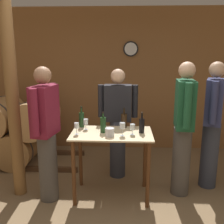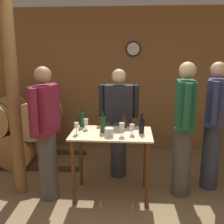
{
  "view_description": "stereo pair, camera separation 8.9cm",
  "coord_description": "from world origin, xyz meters",
  "px_view_note": "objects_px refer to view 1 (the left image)",
  "views": [
    {
      "loc": [
        0.14,
        -2.34,
        1.92
      ],
      "look_at": [
        -0.02,
        0.96,
        1.14
      ],
      "focal_mm": 42.0,
      "sensor_mm": 36.0,
      "label": 1
    },
    {
      "loc": [
        0.22,
        -2.34,
        1.92
      ],
      "look_at": [
        -0.02,
        0.96,
        1.14
      ],
      "focal_mm": 42.0,
      "sensor_mm": 36.0,
      "label": 2
    }
  ],
  "objects_px": {
    "wine_glass_near_left": "(77,126)",
    "person_visitor_with_scarf": "(212,123)",
    "wine_bottle_right": "(142,125)",
    "ice_bucket": "(110,132)",
    "wine_glass_near_center": "(86,122)",
    "wooden_post": "(12,96)",
    "wine_glass_far_side": "(132,127)",
    "person_visitor_near_door": "(118,122)",
    "person_visitor_bearded": "(46,132)",
    "wine_bottle_center": "(124,120)",
    "wine_bottle_far_left": "(82,119)",
    "wine_glass_near_right": "(122,126)",
    "person_host": "(183,127)",
    "wine_bottle_left": "(103,124)"
  },
  "relations": [
    {
      "from": "wine_bottle_center",
      "to": "wine_bottle_right",
      "type": "relative_size",
      "value": 1.0
    },
    {
      "from": "person_visitor_near_door",
      "to": "wine_bottle_right",
      "type": "bearing_deg",
      "value": -60.39
    },
    {
      "from": "wine_bottle_right",
      "to": "person_visitor_near_door",
      "type": "bearing_deg",
      "value": 119.61
    },
    {
      "from": "person_host",
      "to": "person_visitor_near_door",
      "type": "bearing_deg",
      "value": 151.0
    },
    {
      "from": "wine_bottle_left",
      "to": "person_host",
      "type": "xyz_separation_m",
      "value": [
        1.04,
        0.09,
        -0.05
      ]
    },
    {
      "from": "wine_glass_near_right",
      "to": "person_visitor_bearded",
      "type": "height_order",
      "value": "person_visitor_bearded"
    },
    {
      "from": "wine_bottle_right",
      "to": "person_visitor_bearded",
      "type": "height_order",
      "value": "person_visitor_bearded"
    },
    {
      "from": "wooden_post",
      "to": "person_host",
      "type": "relative_size",
      "value": 1.51
    },
    {
      "from": "wine_bottle_left",
      "to": "wine_bottle_far_left",
      "type": "bearing_deg",
      "value": 143.39
    },
    {
      "from": "wine_glass_far_side",
      "to": "person_visitor_near_door",
      "type": "distance_m",
      "value": 0.69
    },
    {
      "from": "wine_glass_near_right",
      "to": "wine_glass_near_left",
      "type": "bearing_deg",
      "value": 177.1
    },
    {
      "from": "wine_glass_near_center",
      "to": "ice_bucket",
      "type": "xyz_separation_m",
      "value": [
        0.33,
        -0.27,
        -0.05
      ]
    },
    {
      "from": "person_visitor_near_door",
      "to": "person_visitor_bearded",
      "type": "bearing_deg",
      "value": -141.25
    },
    {
      "from": "wine_bottle_far_left",
      "to": "wine_bottle_center",
      "type": "relative_size",
      "value": 1.06
    },
    {
      "from": "wine_glass_near_left",
      "to": "wine_glass_near_center",
      "type": "height_order",
      "value": "wine_glass_near_left"
    },
    {
      "from": "wooden_post",
      "to": "wine_glass_near_left",
      "type": "bearing_deg",
      "value": -5.88
    },
    {
      "from": "wooden_post",
      "to": "wine_glass_far_side",
      "type": "xyz_separation_m",
      "value": [
        1.52,
        -0.07,
        -0.37
      ]
    },
    {
      "from": "wine_glass_far_side",
      "to": "person_visitor_with_scarf",
      "type": "height_order",
      "value": "person_visitor_with_scarf"
    },
    {
      "from": "person_host",
      "to": "wine_glass_near_center",
      "type": "bearing_deg",
      "value": 178.94
    },
    {
      "from": "wine_glass_near_center",
      "to": "ice_bucket",
      "type": "height_order",
      "value": "wine_glass_near_center"
    },
    {
      "from": "wooden_post",
      "to": "wine_bottle_right",
      "type": "height_order",
      "value": "wooden_post"
    },
    {
      "from": "wine_bottle_right",
      "to": "wine_glass_far_side",
      "type": "relative_size",
      "value": 1.97
    },
    {
      "from": "wine_bottle_right",
      "to": "wine_bottle_far_left",
      "type": "bearing_deg",
      "value": 164.43
    },
    {
      "from": "wine_glass_near_left",
      "to": "person_visitor_with_scarf",
      "type": "relative_size",
      "value": 0.08
    },
    {
      "from": "wine_glass_near_right",
      "to": "wine_bottle_right",
      "type": "bearing_deg",
      "value": 28.49
    },
    {
      "from": "wine_bottle_far_left",
      "to": "wine_bottle_center",
      "type": "distance_m",
      "value": 0.58
    },
    {
      "from": "wine_bottle_left",
      "to": "person_visitor_bearded",
      "type": "xyz_separation_m",
      "value": [
        -0.71,
        -0.13,
        -0.07
      ]
    },
    {
      "from": "wooden_post",
      "to": "ice_bucket",
      "type": "height_order",
      "value": "wooden_post"
    },
    {
      "from": "wine_glass_near_left",
      "to": "person_visitor_bearded",
      "type": "distance_m",
      "value": 0.39
    },
    {
      "from": "wine_bottle_center",
      "to": "wine_glass_near_right",
      "type": "xyz_separation_m",
      "value": [
        -0.02,
        -0.37,
        0.02
      ]
    },
    {
      "from": "wine_glass_near_left",
      "to": "wine_glass_near_center",
      "type": "xyz_separation_m",
      "value": [
        0.08,
        0.21,
        -0.01
      ]
    },
    {
      "from": "ice_bucket",
      "to": "wine_bottle_far_left",
      "type": "bearing_deg",
      "value": 136.64
    },
    {
      "from": "wooden_post",
      "to": "wine_bottle_center",
      "type": "bearing_deg",
      "value": 10.06
    },
    {
      "from": "person_host",
      "to": "wine_glass_near_left",
      "type": "bearing_deg",
      "value": -172.11
    },
    {
      "from": "wine_bottle_right",
      "to": "ice_bucket",
      "type": "distance_m",
      "value": 0.43
    },
    {
      "from": "wine_glass_near_left",
      "to": "person_visitor_near_door",
      "type": "bearing_deg",
      "value": 53.36
    },
    {
      "from": "wine_bottle_left",
      "to": "wine_glass_near_center",
      "type": "height_order",
      "value": "wine_bottle_left"
    },
    {
      "from": "wine_glass_near_center",
      "to": "wine_glass_near_right",
      "type": "bearing_deg",
      "value": -26.35
    },
    {
      "from": "wine_bottle_far_left",
      "to": "wine_glass_far_side",
      "type": "relative_size",
      "value": 2.11
    },
    {
      "from": "wine_glass_near_center",
      "to": "person_visitor_bearded",
      "type": "distance_m",
      "value": 0.53
    },
    {
      "from": "wine_glass_far_side",
      "to": "person_visitor_bearded",
      "type": "distance_m",
      "value": 1.08
    },
    {
      "from": "wine_bottle_center",
      "to": "wine_glass_far_side",
      "type": "bearing_deg",
      "value": -71.38
    },
    {
      "from": "wooden_post",
      "to": "wine_bottle_far_left",
      "type": "bearing_deg",
      "value": 16.37
    },
    {
      "from": "wine_bottle_center",
      "to": "person_host",
      "type": "height_order",
      "value": "person_host"
    },
    {
      "from": "wine_bottle_right",
      "to": "person_host",
      "type": "bearing_deg",
      "value": 8.81
    },
    {
      "from": "ice_bucket",
      "to": "person_visitor_with_scarf",
      "type": "distance_m",
      "value": 1.47
    },
    {
      "from": "wine_bottle_right",
      "to": "wine_glass_far_side",
      "type": "bearing_deg",
      "value": -144.66
    },
    {
      "from": "wine_bottle_far_left",
      "to": "wine_glass_near_left",
      "type": "height_order",
      "value": "wine_bottle_far_left"
    },
    {
      "from": "wine_bottle_left",
      "to": "wine_bottle_right",
      "type": "xyz_separation_m",
      "value": [
        0.49,
        0.01,
        -0.01
      ]
    },
    {
      "from": "wine_glass_near_center",
      "to": "wooden_post",
      "type": "bearing_deg",
      "value": -171.99
    }
  ]
}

